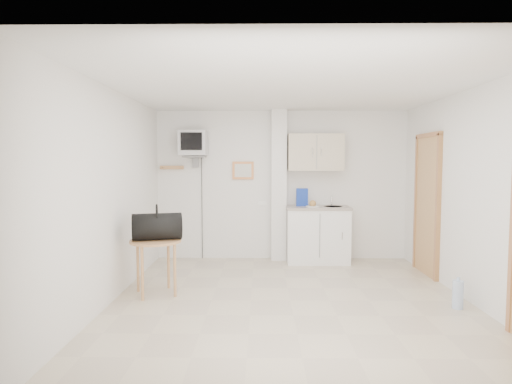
{
  "coord_description": "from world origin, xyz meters",
  "views": [
    {
      "loc": [
        -0.35,
        -4.98,
        1.64
      ],
      "look_at": [
        -0.41,
        0.6,
        1.25
      ],
      "focal_mm": 30.0,
      "sensor_mm": 36.0,
      "label": 1
    }
  ],
  "objects_px": {
    "duffel_bag": "(157,226)",
    "water_bottle": "(458,294)",
    "round_table": "(156,247)",
    "crt_television": "(194,144)"
  },
  "relations": [
    {
      "from": "duffel_bag",
      "to": "water_bottle",
      "type": "xyz_separation_m",
      "value": [
        3.49,
        -0.5,
        -0.69
      ]
    },
    {
      "from": "round_table",
      "to": "duffel_bag",
      "type": "xyz_separation_m",
      "value": [
        0.02,
        0.02,
        0.26
      ]
    },
    {
      "from": "round_table",
      "to": "water_bottle",
      "type": "bearing_deg",
      "value": -7.9
    },
    {
      "from": "crt_television",
      "to": "duffel_bag",
      "type": "height_order",
      "value": "crt_television"
    },
    {
      "from": "round_table",
      "to": "water_bottle",
      "type": "distance_m",
      "value": 3.57
    },
    {
      "from": "crt_television",
      "to": "round_table",
      "type": "bearing_deg",
      "value": -96.37
    },
    {
      "from": "round_table",
      "to": "duffel_bag",
      "type": "bearing_deg",
      "value": 43.01
    },
    {
      "from": "round_table",
      "to": "duffel_bag",
      "type": "distance_m",
      "value": 0.26
    },
    {
      "from": "water_bottle",
      "to": "duffel_bag",
      "type": "bearing_deg",
      "value": 171.8
    },
    {
      "from": "crt_television",
      "to": "round_table",
      "type": "relative_size",
      "value": 3.15
    }
  ]
}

